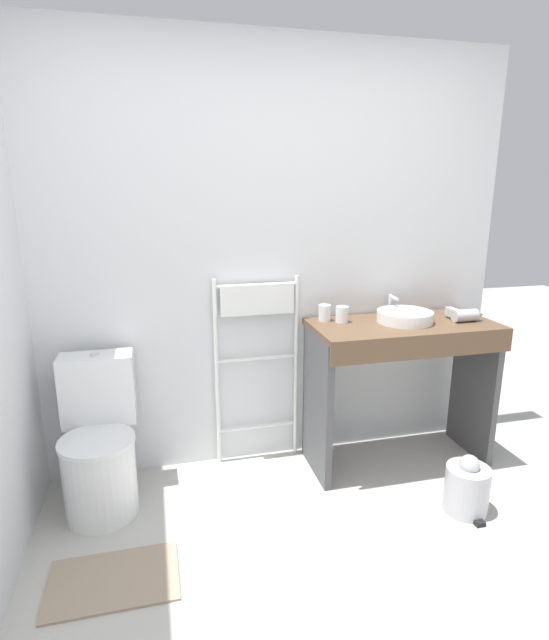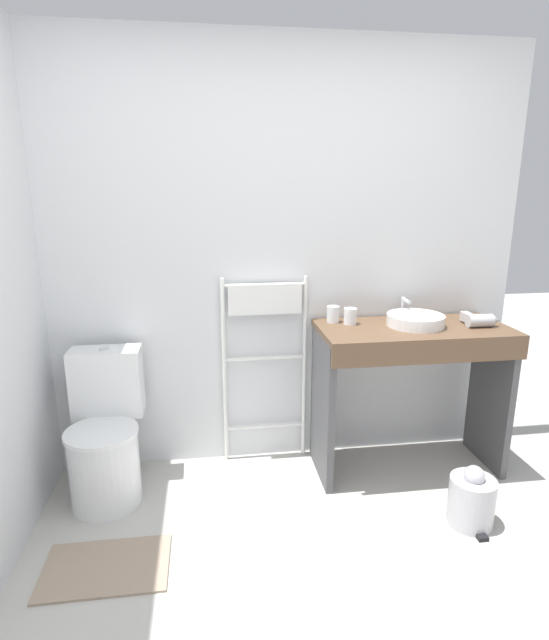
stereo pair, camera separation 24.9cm
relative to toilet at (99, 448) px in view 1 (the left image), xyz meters
The scene contains 11 objects.
wall_back 1.40m from the toilet, 20.35° to the left, with size 2.92×0.12×2.48m, color silver.
toilet is the anchor object (origin of this frame).
towel_radiator 1.08m from the toilet, 16.17° to the left, with size 0.52×0.06×1.17m.
vanity_counter 1.77m from the toilet, ahead, with size 1.09×0.52×0.90m.
sink_basin 1.86m from the toilet, ahead, with size 0.33×0.33×0.07m.
faucet 1.89m from the toilet, ahead, with size 0.02×0.10×0.13m.
cup_near_wall 1.46m from the toilet, ahead, with size 0.07×0.07×0.10m.
cup_near_edge 1.53m from the toilet, ahead, with size 0.08×0.08×0.09m.
hair_dryer 2.21m from the toilet, ahead, with size 0.20×0.17×0.07m.
trash_bin 1.95m from the toilet, 15.52° to the right, with size 0.23×0.26×0.33m.
bath_mat 0.68m from the toilet, 82.08° to the right, with size 0.56×0.36×0.01m, color gray.
Camera 1 is at (-0.67, -1.27, 1.67)m, focal length 28.00 mm.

